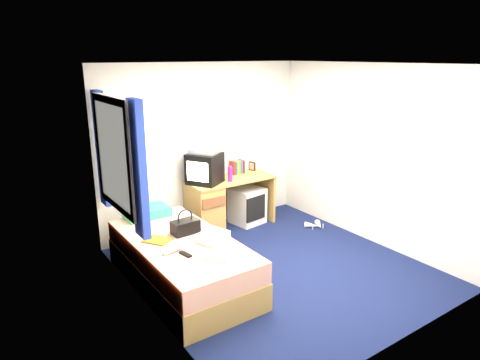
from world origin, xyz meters
TOP-DOWN VIEW (x-y plane):
  - ground at (0.00, 0.00)m, footprint 3.40×3.40m
  - room_shell at (0.00, 0.00)m, footprint 3.40×3.40m
  - bed at (-1.10, 0.32)m, footprint 1.01×2.00m
  - pillow at (-1.13, 1.19)m, footprint 0.54×0.34m
  - desk at (0.00, 1.44)m, footprint 1.30×0.55m
  - storage_cube at (0.57, 1.41)m, footprint 0.50×0.50m
  - crt_tv at (-0.15, 1.44)m, footprint 0.56×0.57m
  - vcr at (-0.14, 1.44)m, footprint 0.44×0.47m
  - book_row at (0.51, 1.60)m, footprint 0.20×0.13m
  - picture_frame at (0.81, 1.61)m, footprint 0.05×0.12m
  - pink_water_bottle at (0.19, 1.30)m, footprint 0.08×0.08m
  - aerosol_can at (0.10, 1.52)m, footprint 0.06×0.06m
  - handbag at (-0.97, 0.45)m, footprint 0.32×0.19m
  - towel at (-0.83, 0.08)m, footprint 0.37×0.34m
  - magazine at (-1.33, 0.44)m, footprint 0.33×0.35m
  - water_bottle at (-1.31, 0.08)m, footprint 0.21×0.12m
  - colour_swatch_fan at (-1.05, -0.32)m, footprint 0.20×0.20m
  - remote_control at (-1.23, -0.04)m, footprint 0.08×0.17m
  - window_assembly at (-1.55, 0.90)m, footprint 0.11×1.42m
  - white_heels at (1.29, 0.65)m, footprint 0.29×0.28m

SIDE VIEW (x-z plane):
  - ground at x=0.00m, z-range 0.00..0.00m
  - white_heels at x=1.29m, z-range -0.01..0.09m
  - bed at x=-1.10m, z-range 0.00..0.54m
  - storage_cube at x=0.57m, z-range 0.00..0.55m
  - desk at x=0.00m, z-range 0.03..0.78m
  - colour_swatch_fan at x=-1.05m, z-range 0.54..0.55m
  - magazine at x=-1.33m, z-range 0.54..0.55m
  - remote_control at x=-1.23m, z-range 0.54..0.56m
  - water_bottle at x=-1.31m, z-range 0.54..0.61m
  - towel at x=-0.83m, z-range 0.54..0.64m
  - pillow at x=-1.13m, z-range 0.54..0.66m
  - handbag at x=-0.97m, z-range 0.48..0.77m
  - picture_frame at x=0.81m, z-range 0.75..0.89m
  - aerosol_can at x=0.10m, z-range 0.75..0.94m
  - book_row at x=0.51m, z-range 0.75..0.95m
  - pink_water_bottle at x=0.19m, z-range 0.75..0.95m
  - crt_tv at x=-0.15m, z-range 0.75..1.18m
  - vcr at x=-0.14m, z-range 1.18..1.25m
  - window_assembly at x=-1.55m, z-range 0.72..2.12m
  - room_shell at x=0.00m, z-range -0.25..3.15m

